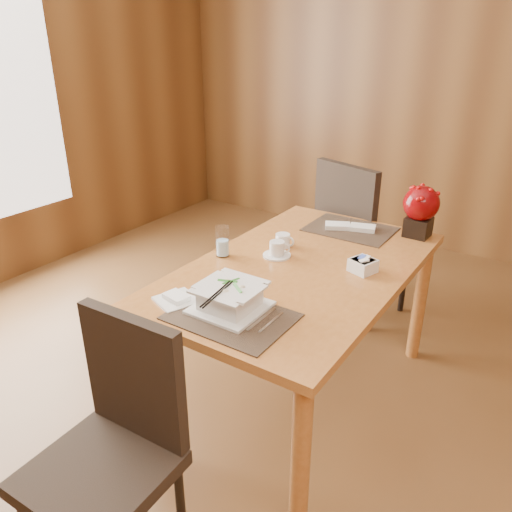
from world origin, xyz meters
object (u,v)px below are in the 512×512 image
Objects in this scene: creamer_jug at (283,240)px; near_chair at (115,436)px; soup_setting at (230,298)px; water_glass at (222,241)px; berry_decor at (421,208)px; coffee_cup at (277,250)px; dining_table at (301,284)px; sugar_caddy at (363,266)px; bread_plate at (177,300)px; far_chair at (356,232)px.

near_chair is (0.08, -1.20, -0.27)m from creamer_jug.
water_glass reaches higher than soup_setting.
near_chair is at bearing -104.33° from berry_decor.
near_chair is (0.04, -1.09, -0.27)m from coffee_cup.
dining_table is 5.74× the size of soup_setting.
berry_decor is at bearing 73.65° from near_chair.
water_glass is 0.66m from sugar_caddy.
water_glass is 0.48m from bread_plate.
dining_table is at bearing 115.68° from far_chair.
dining_table is 0.96m from far_chair.
sugar_caddy reaches higher than dining_table.
far_chair is (-0.12, 0.95, -0.07)m from dining_table.
water_glass is 1.04m from berry_decor.
far_chair is at bearing 88.26° from near_chair.
sugar_caddy is at bearing 63.70° from soup_setting.
bread_plate is 0.16× the size of near_chair.
creamer_jug is at bearing 173.71° from sugar_caddy.
berry_decor is at bearing 166.00° from far_chair.
soup_setting is 2.61× the size of sugar_caddy.
coffee_cup reaches higher than sugar_caddy.
berry_decor is at bearing 47.68° from water_glass.
near_chair is at bearing -97.92° from soup_setting.
sugar_caddy is 0.10× the size of far_chair.
soup_setting is (-0.03, -0.51, 0.15)m from dining_table.
near_chair reaches higher than bread_plate.
coffee_cup reaches higher than bread_plate.
creamer_jug reaches higher than bread_plate.
berry_decor is (0.33, 0.66, 0.25)m from dining_table.
berry_decor is (0.70, 0.77, 0.08)m from water_glass.
far_chair reaches higher than near_chair.
berry_decor reaches higher than sugar_caddy.
berry_decor is at bearing 72.30° from soup_setting.
creamer_jug is at bearing 84.54° from bread_plate.
bread_plate is at bearing -75.91° from water_glass.
near_chair is at bearing -107.66° from sugar_caddy.
dining_table is 1.07m from near_chair.
near_chair reaches higher than sugar_caddy.
coffee_cup is 0.12m from creamer_jug.
berry_decor is at bearing 52.80° from coffee_cup.
coffee_cup is 1.34× the size of sugar_caddy.
creamer_jug is 0.45m from sugar_caddy.
far_chair reaches higher than berry_decor.
creamer_jug is at bearing 107.48° from coffee_cup.
soup_setting is 0.67m from sugar_caddy.
soup_setting is 1.47m from far_chair.
soup_setting is at bearing 111.84° from far_chair.
water_glass is 0.99× the size of bread_plate.
far_chair is at bearing 92.96° from soup_setting.
coffee_cup reaches higher than creamer_jug.
water_glass is 0.55× the size of berry_decor.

